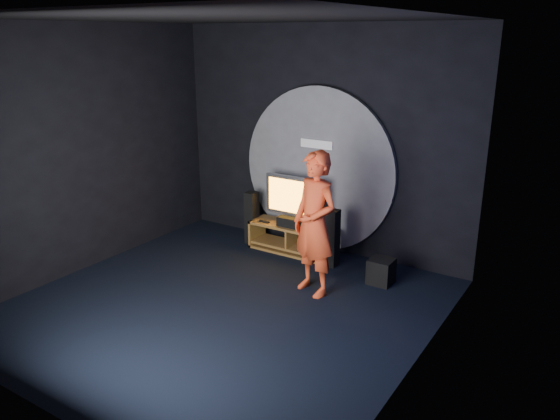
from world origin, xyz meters
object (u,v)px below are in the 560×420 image
(tv, at_px, (295,199))
(subwoofer, at_px, (381,271))
(player, at_px, (315,224))
(tower_speaker_right, at_px, (332,238))
(media_console, at_px, (293,241))
(tower_speaker_left, at_px, (252,218))

(tv, height_order, subwoofer, tv)
(subwoofer, distance_m, player, 1.27)
(tower_speaker_right, bearing_deg, media_console, 170.01)
(media_console, relative_size, player, 0.72)
(tower_speaker_left, height_order, player, player)
(tv, relative_size, player, 0.53)
(tower_speaker_left, distance_m, tower_speaker_right, 1.57)
(tower_speaker_right, height_order, player, player)
(subwoofer, bearing_deg, media_console, 169.38)
(media_console, relative_size, subwoofer, 3.94)
(tv, xyz_separation_m, subwoofer, (1.65, -0.37, -0.70))
(tower_speaker_left, relative_size, tower_speaker_right, 1.00)
(subwoofer, bearing_deg, player, -131.58)
(media_console, distance_m, tower_speaker_left, 0.82)
(player, bearing_deg, tv, 150.23)
(subwoofer, relative_size, player, 0.18)
(media_console, distance_m, player, 1.63)
(player, bearing_deg, subwoofer, 67.35)
(tower_speaker_right, bearing_deg, subwoofer, -11.19)
(tower_speaker_right, bearing_deg, tv, 165.39)
(subwoofer, bearing_deg, tower_speaker_right, 168.81)
(media_console, bearing_deg, tower_speaker_right, -9.99)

